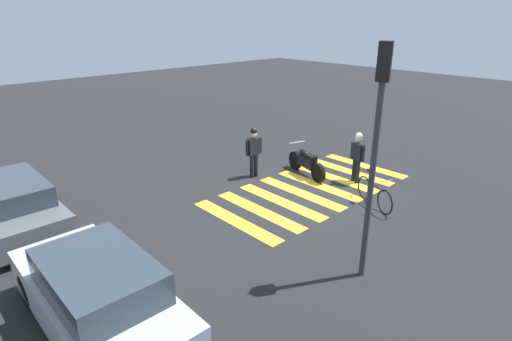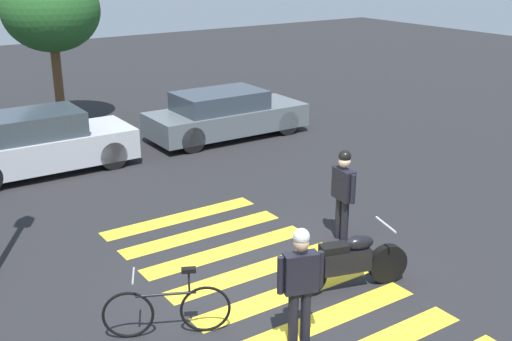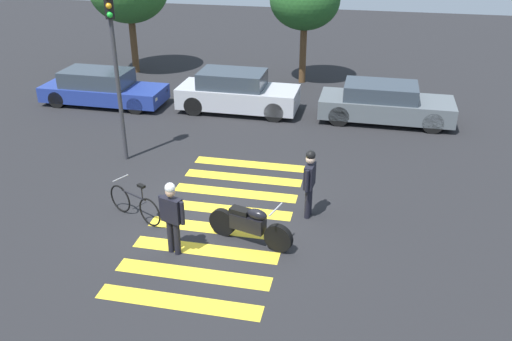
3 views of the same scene
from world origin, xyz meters
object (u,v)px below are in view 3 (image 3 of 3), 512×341
police_motorcycle (250,225)px  car_blue_hatchback (102,88)px  officer_by_motorcycle (310,179)px  leaning_bicycle (135,204)px  traffic_light_pole (114,53)px  car_silver_sedan (237,93)px  car_grey_coupe (385,103)px  officer_on_foot (172,214)px

police_motorcycle → car_blue_hatchback: size_ratio=0.44×
police_motorcycle → car_blue_hatchback: 11.04m
officer_by_motorcycle → leaning_bicycle: bearing=-166.4°
traffic_light_pole → officer_by_motorcycle: bearing=-20.7°
car_silver_sedan → car_grey_coupe: car_silver_sedan is taller
officer_on_foot → car_grey_coupe: (4.43, 9.17, -0.32)m
car_grey_coupe → leaning_bicycle: bearing=-126.1°
car_blue_hatchback → leaning_bicycle: bearing=-59.0°
leaning_bicycle → car_silver_sedan: 7.95m
car_blue_hatchback → traffic_light_pole: 5.95m
officer_on_foot → traffic_light_pole: 5.74m
car_blue_hatchback → traffic_light_pole: size_ratio=0.96×
officer_by_motorcycle → car_grey_coupe: (1.77, 7.01, -0.35)m
leaning_bicycle → car_silver_sedan: bearing=85.8°
officer_by_motorcycle → traffic_light_pole: bearing=159.3°
police_motorcycle → leaning_bicycle: size_ratio=1.25×
police_motorcycle → car_silver_sedan: 8.69m
police_motorcycle → officer_on_foot: bearing=-154.4°
police_motorcycle → car_blue_hatchback: car_blue_hatchback is taller
officer_by_motorcycle → traffic_light_pole: size_ratio=0.36×
leaning_bicycle → car_grey_coupe: bearing=53.9°
car_silver_sedan → car_grey_coupe: size_ratio=0.95×
police_motorcycle → leaning_bicycle: 2.96m
officer_by_motorcycle → car_blue_hatchback: bearing=142.5°
car_blue_hatchback → car_grey_coupe: (10.44, 0.36, 0.03)m
officer_by_motorcycle → car_blue_hatchback: 10.93m
leaning_bicycle → traffic_light_pole: 4.53m
leaning_bicycle → traffic_light_pole: bearing=117.8°
police_motorcycle → officer_by_motorcycle: 1.91m
leaning_bicycle → officer_on_foot: officer_on_foot is taller
car_grey_coupe → traffic_light_pole: size_ratio=0.95×
car_blue_hatchback → car_silver_sedan: car_silver_sedan is taller
police_motorcycle → officer_by_motorcycle: bearing=51.4°
officer_by_motorcycle → officer_on_foot: bearing=-141.0°
leaning_bicycle → officer_on_foot: (1.41, -1.17, 0.58)m
police_motorcycle → car_blue_hatchback: bearing=133.0°
car_silver_sedan → traffic_light_pole: bearing=-115.1°
leaning_bicycle → officer_by_motorcycle: size_ratio=0.93×
officer_by_motorcycle → car_silver_sedan: officer_by_motorcycle is taller
police_motorcycle → car_silver_sedan: bearing=105.7°
officer_by_motorcycle → car_silver_sedan: size_ratio=0.40×
traffic_light_pole → officer_on_foot: bearing=-54.6°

